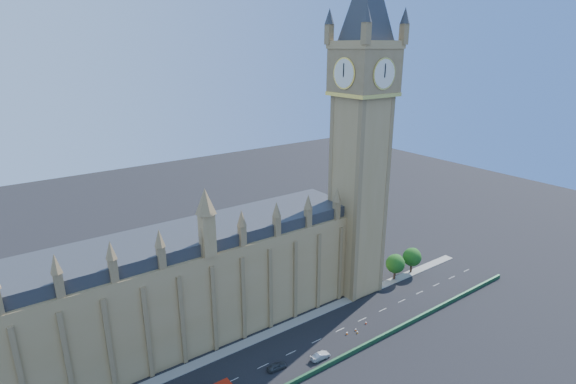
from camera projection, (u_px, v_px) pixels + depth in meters
ground at (277, 359)px, 106.17m from camera, size 400.00×400.00×0.00m
palace_westminster at (136, 301)px, 105.00m from camera, size 120.00×20.00×28.00m
elizabeth_tower at (362, 109)px, 121.30m from camera, size 20.59×20.59×105.00m
bridge_parapet at (300, 379)px, 99.03m from camera, size 160.00×0.60×1.20m
kerb_north at (256, 339)px, 113.48m from camera, size 160.00×3.00×0.16m
tree_east_near at (396, 263)px, 141.24m from camera, size 6.00×6.00×8.50m
tree_east_far at (412, 256)px, 145.68m from camera, size 6.00×6.00×8.50m
car_grey at (277, 366)px, 102.70m from camera, size 4.78×2.28×1.58m
car_silver at (321, 356)px, 106.11m from camera, size 4.80×1.87×1.56m
car_white at (319, 356)px, 106.39m from camera, size 5.16×2.59×1.44m
cone_a at (366, 323)px, 119.68m from camera, size 0.55×0.55×0.70m
cone_b at (357, 332)px, 115.75m from camera, size 0.58×0.58×0.70m
cone_c at (356, 330)px, 116.81m from camera, size 0.52×0.52×0.67m
cone_d at (347, 333)px, 115.31m from camera, size 0.61×0.61×0.79m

